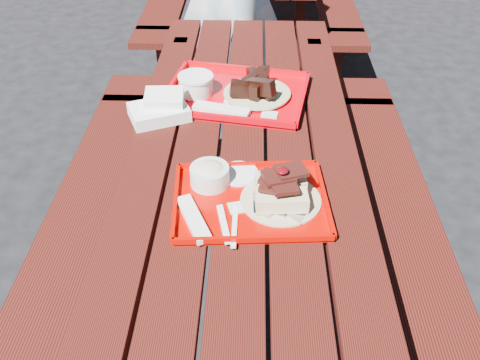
{
  "coord_description": "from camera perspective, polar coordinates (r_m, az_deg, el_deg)",
  "views": [
    {
      "loc": [
        0.03,
        -1.31,
        1.73
      ],
      "look_at": [
        0.0,
        -0.15,
        0.82
      ],
      "focal_mm": 40.0,
      "sensor_mm": 36.0,
      "label": 1
    }
  ],
  "objects": [
    {
      "name": "white_cloth",
      "position": [
        1.89,
        -8.48,
        7.59
      ],
      "size": [
        0.24,
        0.21,
        0.08
      ],
      "color": "white",
      "rests_on": "picnic_table_near"
    },
    {
      "name": "far_tray",
      "position": [
        1.99,
        -0.71,
        9.39
      ],
      "size": [
        0.57,
        0.48,
        0.09
      ],
      "color": "#D2000B",
      "rests_on": "picnic_table_near"
    },
    {
      "name": "picnic_table_near",
      "position": [
        1.76,
        0.14,
        -3.69
      ],
      "size": [
        1.41,
        2.4,
        0.75
      ],
      "color": "#46130D",
      "rests_on": "ground"
    },
    {
      "name": "ground",
      "position": [
        2.17,
        0.12,
        -14.83
      ],
      "size": [
        60.0,
        60.0,
        0.0
      ],
      "primitive_type": "plane",
      "color": "black",
      "rests_on": "ground"
    },
    {
      "name": "near_tray",
      "position": [
        1.5,
        1.07,
        -1.16
      ],
      "size": [
        0.45,
        0.37,
        0.13
      ],
      "color": "#B50600",
      "rests_on": "picnic_table_near"
    }
  ]
}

